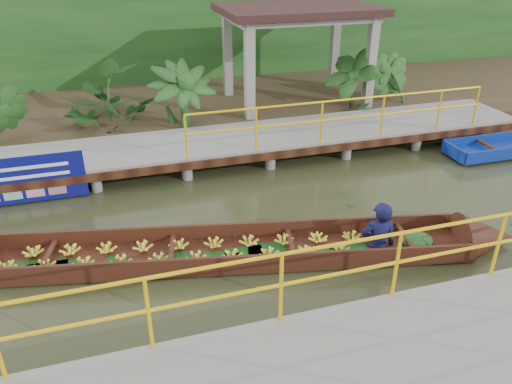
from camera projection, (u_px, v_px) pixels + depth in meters
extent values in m
plane|color=#2A2F17|center=(265.00, 232.00, 9.42)|extent=(80.00, 80.00, 0.00)
cube|color=#352E1A|center=(192.00, 105.00, 15.68)|extent=(30.00, 8.00, 0.45)
cube|color=gray|center=(221.00, 141.00, 12.16)|extent=(16.00, 2.00, 0.15)
cube|color=black|center=(232.00, 160.00, 11.34)|extent=(16.00, 0.12, 0.18)
cylinder|color=yellow|center=(345.00, 100.00, 11.57)|extent=(7.50, 0.05, 0.05)
cylinder|color=yellow|center=(343.00, 118.00, 11.78)|extent=(7.50, 0.05, 0.05)
cylinder|color=yellow|center=(343.00, 120.00, 11.80)|extent=(0.05, 0.05, 1.00)
cylinder|color=gray|center=(47.00, 188.00, 10.56)|extent=(0.24, 0.24, 0.55)
cylinder|color=gray|center=(51.00, 159.00, 11.92)|extent=(0.24, 0.24, 0.55)
cylinder|color=gray|center=(143.00, 176.00, 11.09)|extent=(0.24, 0.24, 0.55)
cylinder|color=gray|center=(136.00, 149.00, 12.44)|extent=(0.24, 0.24, 0.55)
cylinder|color=gray|center=(230.00, 165.00, 11.61)|extent=(0.24, 0.24, 0.55)
cylinder|color=gray|center=(214.00, 141.00, 12.96)|extent=(0.24, 0.24, 0.55)
cylinder|color=gray|center=(309.00, 155.00, 12.13)|extent=(0.24, 0.24, 0.55)
cylinder|color=gray|center=(287.00, 133.00, 13.48)|extent=(0.24, 0.24, 0.55)
cylinder|color=gray|center=(382.00, 146.00, 12.65)|extent=(0.24, 0.24, 0.55)
cylinder|color=gray|center=(353.00, 125.00, 14.01)|extent=(0.24, 0.24, 0.55)
cylinder|color=gray|center=(450.00, 137.00, 13.17)|extent=(0.24, 0.24, 0.55)
cylinder|color=gray|center=(415.00, 118.00, 14.53)|extent=(0.24, 0.24, 0.55)
cylinder|color=gray|center=(230.00, 165.00, 11.61)|extent=(0.24, 0.24, 0.55)
cube|color=gray|center=(453.00, 375.00, 5.97)|extent=(18.00, 2.40, 0.70)
cylinder|color=yellow|center=(415.00, 231.00, 6.33)|extent=(10.00, 0.05, 0.05)
cylinder|color=yellow|center=(410.00, 260.00, 6.53)|extent=(10.00, 0.05, 0.05)
cylinder|color=yellow|center=(410.00, 263.00, 6.56)|extent=(0.05, 0.05, 1.00)
cube|color=gray|center=(250.00, 77.00, 13.32)|extent=(0.25, 0.25, 2.80)
cube|color=gray|center=(370.00, 68.00, 14.26)|extent=(0.25, 0.25, 2.80)
cube|color=gray|center=(228.00, 58.00, 15.36)|extent=(0.25, 0.25, 2.80)
cube|color=gray|center=(334.00, 51.00, 16.30)|extent=(0.25, 0.25, 2.80)
cube|color=gray|center=(298.00, 17.00, 14.21)|extent=(4.00, 2.60, 0.12)
cube|color=black|center=(298.00, 9.00, 14.12)|extent=(4.40, 3.00, 0.20)
cube|color=#133C14|center=(175.00, 33.00, 16.98)|extent=(30.00, 0.80, 4.00)
cube|color=#341B0E|center=(232.00, 255.00, 8.63)|extent=(8.24, 2.71, 0.06)
cube|color=#341B0E|center=(231.00, 232.00, 9.02)|extent=(8.04, 1.77, 0.35)
cube|color=#341B0E|center=(234.00, 265.00, 8.11)|extent=(8.04, 1.77, 0.35)
cone|color=#341B0E|center=(486.00, 238.00, 8.95)|extent=(1.21, 1.18, 0.99)
ellipsoid|color=#133C14|center=(417.00, 241.00, 8.84)|extent=(0.66, 0.56, 0.27)
imported|color=#0F1038|center=(383.00, 203.00, 8.42)|extent=(0.72, 0.56, 1.74)
cube|color=navy|center=(504.00, 150.00, 12.72)|extent=(3.06, 0.94, 0.10)
cube|color=navy|center=(493.00, 139.00, 13.05)|extent=(3.05, 0.09, 0.31)
cube|color=navy|center=(454.00, 152.00, 12.27)|extent=(0.07, 0.92, 0.31)
cube|color=black|center=(489.00, 146.00, 12.51)|extent=(0.11, 0.92, 0.05)
cube|color=navy|center=(1.00, 183.00, 10.02)|extent=(3.26, 0.03, 1.02)
cube|color=white|center=(0.00, 180.00, 9.97)|extent=(2.65, 0.01, 0.07)
imported|color=#133C14|center=(102.00, 105.00, 12.70)|extent=(1.08, 1.08, 1.35)
imported|color=#133C14|center=(180.00, 98.00, 13.22)|extent=(1.08, 1.08, 1.35)
imported|color=#133C14|center=(350.00, 83.00, 14.52)|extent=(1.08, 1.08, 1.35)
imported|color=#133C14|center=(396.00, 80.00, 14.91)|extent=(1.08, 1.08, 1.35)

